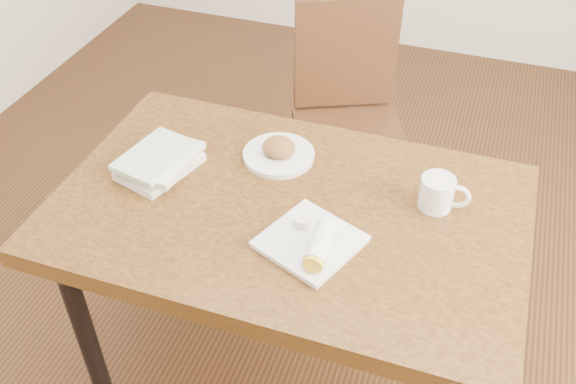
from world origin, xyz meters
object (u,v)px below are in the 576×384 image
(table, at_px, (288,227))
(plate_burrito, at_px, (313,242))
(chair_far, at_px, (348,108))
(plate_scone, at_px, (279,152))
(coffee_mug, at_px, (438,192))
(book_stack, at_px, (160,162))

(table, bearing_deg, plate_burrito, -49.90)
(table, bearing_deg, chair_far, 92.80)
(chair_far, relative_size, plate_burrito, 3.24)
(table, relative_size, plate_scone, 5.99)
(coffee_mug, xyz_separation_m, plate_burrito, (-0.27, -0.27, -0.03))
(coffee_mug, bearing_deg, chair_far, 121.37)
(table, height_order, chair_far, chair_far)
(plate_scone, distance_m, coffee_mug, 0.49)
(table, relative_size, coffee_mug, 9.32)
(table, relative_size, plate_burrito, 4.43)
(table, bearing_deg, plate_scone, 116.40)
(table, xyz_separation_m, plate_scone, (-0.10, 0.20, 0.10))
(chair_far, distance_m, coffee_mug, 0.86)
(plate_scone, relative_size, book_stack, 0.82)
(plate_burrito, bearing_deg, chair_far, 99.07)
(book_stack, bearing_deg, plate_burrito, -17.55)
(chair_far, xyz_separation_m, book_stack, (-0.37, -0.81, 0.23))
(coffee_mug, bearing_deg, book_stack, -172.53)
(chair_far, bearing_deg, book_stack, -114.39)
(chair_far, relative_size, book_stack, 3.58)
(chair_far, height_order, book_stack, chair_far)
(chair_far, xyz_separation_m, plate_burrito, (0.16, -0.97, 0.22))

